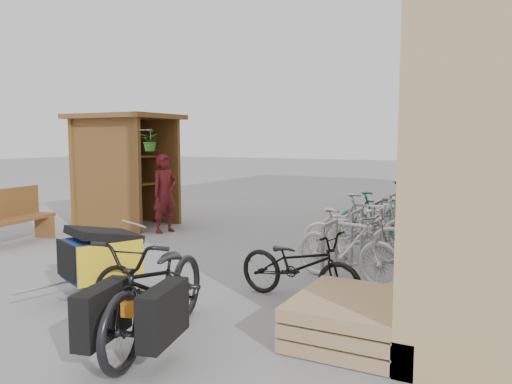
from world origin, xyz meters
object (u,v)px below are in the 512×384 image
at_px(cargo_bike, 158,289).
at_px(bike_6, 398,214).
at_px(bike_0, 299,265).
at_px(bench, 12,216).
at_px(pallet_stack, 351,318).
at_px(bike_5, 379,218).
at_px(bike_1, 347,246).
at_px(person_kiosk, 165,193).
at_px(bike_7, 412,207).
at_px(shopping_carts, 451,194).
at_px(bike_4, 386,222).
at_px(bike_2, 354,232).
at_px(child_trailer, 101,256).
at_px(bike_3, 369,225).
at_px(kiosk, 122,154).

bearing_deg(cargo_bike, bike_6, 69.82).
bearing_deg(bike_0, bench, 92.13).
relative_size(pallet_stack, bike_5, 0.78).
height_order(bench, bike_1, bench).
distance_m(bench, person_kiosk, 2.79).
xyz_separation_m(pallet_stack, bike_7, (-0.51, 5.83, 0.31)).
relative_size(shopping_carts, cargo_bike, 0.93).
bearing_deg(pallet_stack, bike_7, 94.98).
bearing_deg(bike_6, bike_4, -157.90).
bearing_deg(pallet_stack, person_kiosk, 143.85).
bearing_deg(shopping_carts, bike_2, -100.36).
xyz_separation_m(child_trailer, bike_3, (2.33, 3.50, 0.02)).
bearing_deg(bike_1, cargo_bike, 176.73).
xyz_separation_m(bike_5, bike_6, (0.13, 1.01, -0.05)).
xyz_separation_m(bench, bike_5, (5.84, 3.07, -0.04)).
xyz_separation_m(kiosk, bike_1, (5.66, -2.03, -1.07)).
xyz_separation_m(bike_5, bike_7, (0.33, 1.31, 0.05)).
relative_size(cargo_bike, bike_7, 1.21).
bearing_deg(kiosk, pallet_stack, -31.66).
height_order(bench, bike_3, bike_3).
xyz_separation_m(cargo_bike, bike_2, (0.65, 3.98, -0.08)).
distance_m(bench, bike_0, 5.84).
distance_m(bike_4, bike_6, 1.31).
bearing_deg(bike_7, bike_6, 151.35).
relative_size(kiosk, bench, 1.54).
height_order(bike_0, bike_5, bike_5).
bearing_deg(cargo_bike, child_trailer, 138.28).
relative_size(cargo_bike, person_kiosk, 1.32).
distance_m(shopping_carts, bike_7, 2.17).
bearing_deg(shopping_carts, bike_7, -103.52).
distance_m(cargo_bike, bike_2, 4.04).
distance_m(bike_1, bike_7, 3.99).
distance_m(pallet_stack, bike_1, 1.96).
height_order(person_kiosk, bike_7, person_kiosk).
bearing_deg(child_trailer, bike_2, 78.76).
bearing_deg(kiosk, bike_2, -8.19).
bearing_deg(bike_2, bike_1, -172.08).
height_order(child_trailer, bike_2, bike_2).
distance_m(kiosk, pallet_stack, 7.50).
bearing_deg(person_kiosk, cargo_bike, -128.67).
height_order(pallet_stack, bike_5, bike_5).
height_order(pallet_stack, bike_1, bike_1).
relative_size(kiosk, shopping_carts, 1.29).
bearing_deg(bench, bike_7, 25.40).
height_order(bike_1, bike_7, bike_7).
bearing_deg(kiosk, bench, -99.43).
relative_size(person_kiosk, bike_2, 0.96).
relative_size(pallet_stack, bench, 0.74).
height_order(bench, bike_4, bench).
xyz_separation_m(shopping_carts, bike_5, (-0.84, -3.42, -0.14)).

